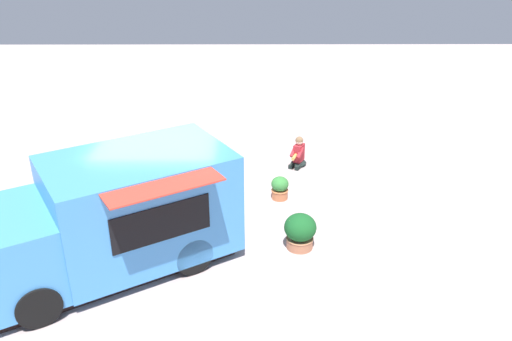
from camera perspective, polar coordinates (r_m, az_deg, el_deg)
name	(u,v)px	position (r m, az deg, el deg)	size (l,w,h in m)	color
ground_plane	(166,231)	(12.56, -9.58, -6.36)	(40.00, 40.00, 0.00)	#B09D9A
food_truck	(113,219)	(11.02, -15.08, -5.06)	(4.52, 5.50, 2.34)	#408FDC
person_customer	(298,154)	(15.44, 4.55, 1.73)	(0.78, 0.64, 0.89)	black
planter_flowering_near	(300,231)	(11.62, 4.74, -6.45)	(0.70, 0.70, 0.81)	#B26D4E
planter_flowering_far	(280,188)	(13.62, 2.57, -1.84)	(0.45, 0.45, 0.60)	#C36B42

